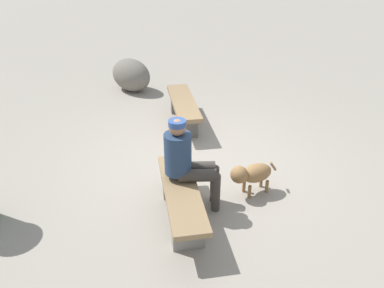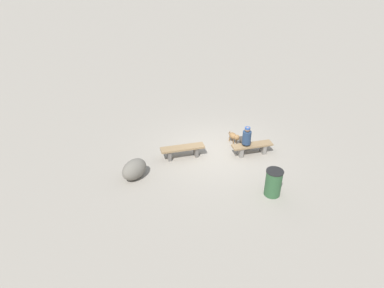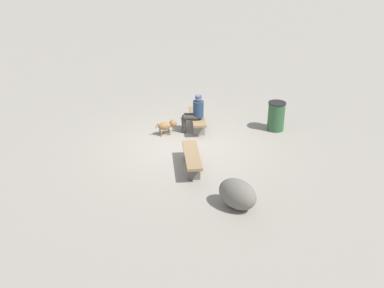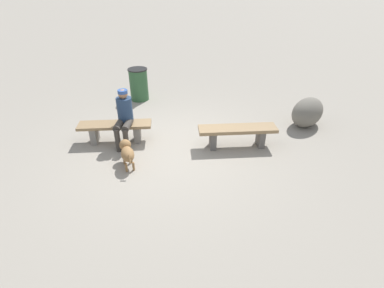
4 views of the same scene
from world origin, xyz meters
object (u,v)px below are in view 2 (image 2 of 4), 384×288
Objects in this scene: boulder at (134,169)px; seated_person at (246,138)px; trash_bin at (273,183)px; dog at (234,136)px; bench_left at (183,150)px; bench_right at (252,147)px.

seated_person is at bearing 15.88° from boulder.
seated_person reaches higher than trash_bin.
trash_bin is (0.30, -2.51, -0.22)m from seated_person.
dog is 0.71× the size of trash_bin.
bench_left is 2.06m from boulder.
bench_left is at bearing -91.78° from dog.
boulder is at bearing -86.62° from dog.
trash_bin is (0.04, -2.44, 0.16)m from bench_right.
bench_right is (2.64, -0.03, -0.03)m from bench_left.
bench_right is at bearing -9.26° from bench_left.
boulder is (-1.72, -1.12, 0.02)m from bench_left.
bench_left is at bearing -179.79° from seated_person.
trash_bin is 0.93× the size of boulder.
dog is at bearing 13.47° from bench_left.
seated_person is 1.22× the size of boulder.
bench_right is at bearing 5.20° from dog.
dog reaches higher than bench_right.
bench_right is at bearing 14.16° from boulder.
boulder is (-4.36, -1.10, 0.05)m from bench_right.
seated_person reaches higher than boulder.
dog is (-0.50, 0.90, 0.00)m from bench_right.
dog is at bearing 110.45° from bench_right.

